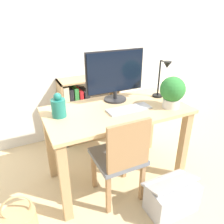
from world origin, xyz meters
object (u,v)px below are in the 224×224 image
keyboard (129,109)px  potted_plant (172,91)px  chair (121,157)px  monitor (115,74)px  bookshelf (80,111)px  storage_box (172,197)px  vase (59,107)px  basket (20,221)px  desk_lamp (163,76)px

keyboard → potted_plant: 0.41m
potted_plant → chair: bearing=-170.0°
monitor → bookshelf: size_ratio=0.71×
storage_box → vase: bearing=138.0°
keyboard → basket: keyboard is taller
potted_plant → basket: (-1.40, -0.06, -0.81)m
potted_plant → basket: bearing=-177.7°
bookshelf → keyboard: bearing=-79.0°
keyboard → desk_lamp: (0.42, 0.10, 0.22)m
basket → storage_box: bearing=-16.4°
chair → storage_box: (0.33, -0.30, -0.31)m
monitor → potted_plant: bearing=-45.1°
keyboard → bookshelf: (-0.18, 0.91, -0.37)m
desk_lamp → bookshelf: (-0.59, 0.80, -0.59)m
desk_lamp → potted_plant: (-0.05, -0.21, -0.08)m
vase → basket: size_ratio=0.59×
monitor → potted_plant: size_ratio=2.05×
monitor → basket: 1.44m
vase → keyboard: bearing=-13.5°
vase → desk_lamp: 1.01m
keyboard → chair: (-0.18, -0.21, -0.31)m
bookshelf → chair: bearing=-90.4°
chair → desk_lamp: bearing=22.2°
monitor → chair: (-0.18, -0.47, -0.56)m
storage_box → bookshelf: bearing=102.6°
storage_box → chair: bearing=136.9°
keyboard → basket: size_ratio=1.13×
monitor → keyboard: monitor is taller
potted_plant → chair: (-0.55, -0.10, -0.46)m
chair → storage_box: 0.54m
basket → storage_box: size_ratio=0.83×
bookshelf → potted_plant: bearing=-61.9°
vase → desk_lamp: bearing=-2.2°
desk_lamp → chair: 0.86m
potted_plant → basket: 1.62m
vase → basket: (-0.45, -0.31, -0.74)m
vase → potted_plant: bearing=-14.7°
vase → bookshelf: 0.98m
desk_lamp → storage_box: desk_lamp is taller
basket → keyboard: bearing=9.2°
keyboard → basket: bearing=-170.8°
monitor → basket: size_ratio=1.65×
keyboard → desk_lamp: bearing=13.6°
monitor → vase: 0.61m
keyboard → desk_lamp: desk_lamp is taller
monitor → keyboard: 0.36m
monitor → potted_plant: (0.37, -0.37, -0.11)m
bookshelf → basket: bearing=-128.5°
storage_box → keyboard: bearing=105.5°
bookshelf → storage_box: size_ratio=1.92×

